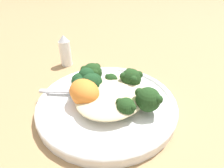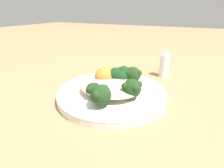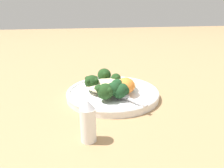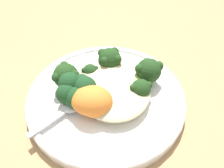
{
  "view_description": "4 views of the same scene",
  "coord_description": "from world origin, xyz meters",
  "px_view_note": "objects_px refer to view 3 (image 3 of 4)",
  "views": [
    {
      "loc": [
        0.21,
        0.16,
        0.23
      ],
      "look_at": [
        -0.02,
        0.0,
        0.05
      ],
      "focal_mm": 28.0,
      "sensor_mm": 36.0,
      "label": 1
    },
    {
      "loc": [
        -0.18,
        0.35,
        0.2
      ],
      "look_at": [
        -0.01,
        -0.0,
        0.03
      ],
      "focal_mm": 28.0,
      "sensor_mm": 36.0,
      "label": 2
    },
    {
      "loc": [
        -0.11,
        -0.58,
        0.25
      ],
      "look_at": [
        -0.01,
        -0.01,
        0.04
      ],
      "focal_mm": 35.0,
      "sensor_mm": 36.0,
      "label": 3
    },
    {
      "loc": [
        0.24,
        -0.04,
        0.29
      ],
      "look_at": [
        0.0,
        0.01,
        0.05
      ],
      "focal_mm": 35.0,
      "sensor_mm": 36.0,
      "label": 4
    }
  ],
  "objects_px": {
    "broccoli_stalk_1": "(107,77)",
    "broccoli_stalk_3": "(105,89)",
    "spoon": "(124,96)",
    "broccoli_stalk_0": "(116,80)",
    "sweet_potato_chunk_1": "(128,86)",
    "kale_tuft": "(117,89)",
    "salt_shaker": "(88,121)",
    "sweet_potato_chunk_0": "(126,86)",
    "broccoli_stalk_2": "(95,83)",
    "broccoli_stalk_4": "(107,91)",
    "plate": "(112,93)",
    "quinoa_mound": "(112,85)"
  },
  "relations": [
    {
      "from": "broccoli_stalk_3",
      "to": "sweet_potato_chunk_1",
      "type": "bearing_deg",
      "value": 143.07
    },
    {
      "from": "plate",
      "to": "broccoli_stalk_3",
      "type": "xyz_separation_m",
      "value": [
        -0.02,
        -0.02,
        0.02
      ]
    },
    {
      "from": "kale_tuft",
      "to": "salt_shaker",
      "type": "height_order",
      "value": "salt_shaker"
    },
    {
      "from": "broccoli_stalk_2",
      "to": "sweet_potato_chunk_1",
      "type": "distance_m",
      "value": 0.1
    },
    {
      "from": "broccoli_stalk_0",
      "to": "sweet_potato_chunk_0",
      "type": "bearing_deg",
      "value": -168.49
    },
    {
      "from": "broccoli_stalk_0",
      "to": "kale_tuft",
      "type": "distance_m",
      "value": 0.09
    },
    {
      "from": "broccoli_stalk_4",
      "to": "sweet_potato_chunk_1",
      "type": "distance_m",
      "value": 0.07
    },
    {
      "from": "salt_shaker",
      "to": "quinoa_mound",
      "type": "bearing_deg",
      "value": 68.85
    },
    {
      "from": "quinoa_mound",
      "to": "broccoli_stalk_0",
      "type": "relative_size",
      "value": 1.64
    },
    {
      "from": "plate",
      "to": "salt_shaker",
      "type": "distance_m",
      "value": 0.23
    },
    {
      "from": "kale_tuft",
      "to": "quinoa_mound",
      "type": "bearing_deg",
      "value": 95.42
    },
    {
      "from": "broccoli_stalk_1",
      "to": "broccoli_stalk_3",
      "type": "height_order",
      "value": "broccoli_stalk_1"
    },
    {
      "from": "broccoli_stalk_0",
      "to": "sweet_potato_chunk_1",
      "type": "relative_size",
      "value": 1.86
    },
    {
      "from": "broccoli_stalk_1",
      "to": "broccoli_stalk_2",
      "type": "xyz_separation_m",
      "value": [
        -0.04,
        -0.05,
        0.0
      ]
    },
    {
      "from": "plate",
      "to": "broccoli_stalk_2",
      "type": "distance_m",
      "value": 0.06
    },
    {
      "from": "broccoli_stalk_2",
      "to": "broccoli_stalk_3",
      "type": "bearing_deg",
      "value": 139.52
    },
    {
      "from": "sweet_potato_chunk_1",
      "to": "spoon",
      "type": "distance_m",
      "value": 0.04
    },
    {
      "from": "broccoli_stalk_2",
      "to": "kale_tuft",
      "type": "bearing_deg",
      "value": 138.81
    },
    {
      "from": "sweet_potato_chunk_0",
      "to": "sweet_potato_chunk_1",
      "type": "distance_m",
      "value": 0.01
    },
    {
      "from": "broccoli_stalk_4",
      "to": "spoon",
      "type": "relative_size",
      "value": 1.08
    },
    {
      "from": "sweet_potato_chunk_1",
      "to": "kale_tuft",
      "type": "xyz_separation_m",
      "value": [
        -0.03,
        -0.02,
        0.0
      ]
    },
    {
      "from": "plate",
      "to": "broccoli_stalk_0",
      "type": "bearing_deg",
      "value": 63.44
    },
    {
      "from": "broccoli_stalk_0",
      "to": "broccoli_stalk_2",
      "type": "xyz_separation_m",
      "value": [
        -0.07,
        -0.03,
        0.01
      ]
    },
    {
      "from": "plate",
      "to": "broccoli_stalk_3",
      "type": "relative_size",
      "value": 2.72
    },
    {
      "from": "sweet_potato_chunk_0",
      "to": "spoon",
      "type": "xyz_separation_m",
      "value": [
        -0.01,
        -0.03,
        -0.02
      ]
    },
    {
      "from": "broccoli_stalk_4",
      "to": "kale_tuft",
      "type": "bearing_deg",
      "value": 136.86
    },
    {
      "from": "sweet_potato_chunk_1",
      "to": "plate",
      "type": "bearing_deg",
      "value": 139.02
    },
    {
      "from": "quinoa_mound",
      "to": "sweet_potato_chunk_1",
      "type": "height_order",
      "value": "sweet_potato_chunk_1"
    },
    {
      "from": "spoon",
      "to": "broccoli_stalk_1",
      "type": "bearing_deg",
      "value": 160.27
    },
    {
      "from": "broccoli_stalk_4",
      "to": "broccoli_stalk_2",
      "type": "bearing_deg",
      "value": -125.23
    },
    {
      "from": "quinoa_mound",
      "to": "broccoli_stalk_1",
      "type": "height_order",
      "value": "broccoli_stalk_1"
    },
    {
      "from": "quinoa_mound",
      "to": "broccoli_stalk_1",
      "type": "relative_size",
      "value": 1.18
    },
    {
      "from": "broccoli_stalk_0",
      "to": "spoon",
      "type": "xyz_separation_m",
      "value": [
        0.0,
        -0.1,
        -0.01
      ]
    },
    {
      "from": "broccoli_stalk_4",
      "to": "sweet_potato_chunk_0",
      "type": "bearing_deg",
      "value": 150.75
    },
    {
      "from": "broccoli_stalk_1",
      "to": "sweet_potato_chunk_0",
      "type": "height_order",
      "value": "same"
    },
    {
      "from": "kale_tuft",
      "to": "salt_shaker",
      "type": "xyz_separation_m",
      "value": [
        -0.09,
        -0.16,
        -0.0
      ]
    },
    {
      "from": "plate",
      "to": "sweet_potato_chunk_0",
      "type": "relative_size",
      "value": 4.26
    },
    {
      "from": "quinoa_mound",
      "to": "spoon",
      "type": "bearing_deg",
      "value": -72.9
    },
    {
      "from": "broccoli_stalk_2",
      "to": "kale_tuft",
      "type": "relative_size",
      "value": 2.01
    },
    {
      "from": "broccoli_stalk_3",
      "to": "broccoli_stalk_4",
      "type": "height_order",
      "value": "broccoli_stalk_4"
    },
    {
      "from": "quinoa_mound",
      "to": "kale_tuft",
      "type": "bearing_deg",
      "value": -84.58
    },
    {
      "from": "broccoli_stalk_0",
      "to": "broccoli_stalk_4",
      "type": "distance_m",
      "value": 0.11
    },
    {
      "from": "salt_shaker",
      "to": "kale_tuft",
      "type": "bearing_deg",
      "value": 60.52
    },
    {
      "from": "plate",
      "to": "broccoli_stalk_3",
      "type": "bearing_deg",
      "value": -145.24
    },
    {
      "from": "broccoli_stalk_3",
      "to": "broccoli_stalk_4",
      "type": "relative_size",
      "value": 0.89
    },
    {
      "from": "broccoli_stalk_0",
      "to": "sweet_potato_chunk_1",
      "type": "bearing_deg",
      "value": -164.3
    },
    {
      "from": "broccoli_stalk_0",
      "to": "broccoli_stalk_1",
      "type": "xyz_separation_m",
      "value": [
        -0.03,
        0.02,
        0.0
      ]
    },
    {
      "from": "broccoli_stalk_3",
      "to": "sweet_potato_chunk_0",
      "type": "xyz_separation_m",
      "value": [
        0.06,
        -0.02,
        0.01
      ]
    },
    {
      "from": "broccoli_stalk_2",
      "to": "salt_shaker",
      "type": "height_order",
      "value": "salt_shaker"
    },
    {
      "from": "plate",
      "to": "broccoli_stalk_1",
      "type": "relative_size",
      "value": 2.16
    }
  ]
}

